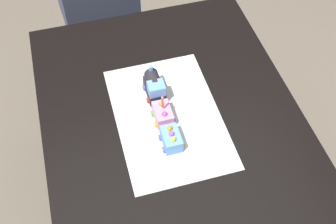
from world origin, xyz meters
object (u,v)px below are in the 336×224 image
Objects in this scene: chair at (101,17)px; cake_car_caboose_sky_blue at (171,139)px; cake_locomotive at (154,86)px; cake_car_tanker_bubblegum at (163,114)px; birthday_candle at (162,101)px; dining_table at (175,143)px.

chair reaches higher than cake_car_caboose_sky_blue.
cake_locomotive is (0.85, 0.10, 0.32)m from chair.
cake_locomotive is 1.40× the size of cake_car_tanker_bubblegum.
cake_car_tanker_bubblegum is 1.51× the size of birthday_candle.
chair is at bearing -174.25° from birthday_candle.
cake_car_caboose_sky_blue is 0.14m from birthday_candle.
cake_locomotive reaches higher than cake_car_tanker_bubblegum.
dining_table is at bearing 11.58° from cake_locomotive.
cake_car_tanker_bubblegum is at bearing -0.00° from birthday_candle.
cake_locomotive is 2.11× the size of birthday_candle.
cake_car_caboose_sky_blue is (0.12, 0.00, 0.00)m from cake_car_tanker_bubblegum.
chair is 1.03m from cake_car_tanker_bubblegum.
cake_car_tanker_bubblegum is 0.12m from cake_car_caboose_sky_blue.
chair is 6.14× the size of cake_locomotive.
cake_car_caboose_sky_blue is (0.07, -0.04, 0.14)m from dining_table.
dining_table is 21.13× the size of birthday_candle.
birthday_candle reaches higher than cake_locomotive.
chair is at bearing -174.88° from cake_car_caboose_sky_blue.
cake_car_tanker_bubblegum is at bearing -0.00° from cake_locomotive.
cake_locomotive is 1.40× the size of cake_car_caboose_sky_blue.
birthday_candle is at bearing 180.00° from cake_car_tanker_bubblegum.
cake_car_tanker_bubblegum is 1.00× the size of cake_car_caboose_sky_blue.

